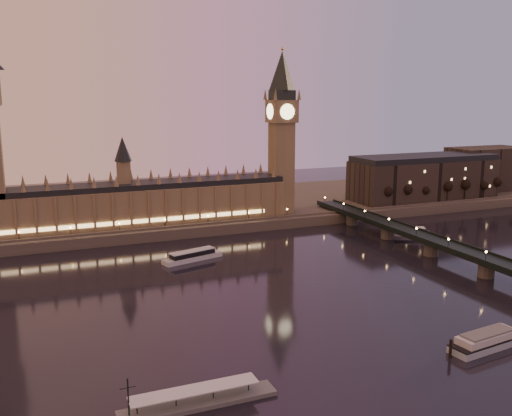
{
  "coord_description": "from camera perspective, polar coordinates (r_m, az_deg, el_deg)",
  "views": [
    {
      "loc": [
        -99.78,
        -208.42,
        82.31
      ],
      "look_at": [
        0.87,
        35.0,
        29.04
      ],
      "focal_mm": 40.0,
      "sensor_mm": 36.0,
      "label": 1
    }
  ],
  "objects": [
    {
      "name": "bare_tree_2",
      "position": [
        416.27,
        16.76,
        1.81
      ],
      "size": [
        6.72,
        6.72,
        13.66
      ],
      "color": "black",
      "rests_on": "ground"
    },
    {
      "name": "cruise_boat_a",
      "position": [
        288.02,
        -6.37,
        -4.78
      ],
      "size": [
        32.35,
        15.22,
        5.07
      ],
      "rotation": [
        0.0,
        0.0,
        0.28
      ],
      "color": "silver",
      "rests_on": "ground"
    },
    {
      "name": "big_ben",
      "position": [
        363.99,
        2.59,
        8.53
      ],
      "size": [
        17.68,
        17.68,
        104.0
      ],
      "color": "brown",
      "rests_on": "ground"
    },
    {
      "name": "city_block",
      "position": [
        453.46,
        18.37,
        3.24
      ],
      "size": [
        155.0,
        45.0,
        34.0
      ],
      "color": "black",
      "rests_on": "ground"
    },
    {
      "name": "far_embankment",
      "position": [
        403.2,
        -3.23,
        0.07
      ],
      "size": [
        560.0,
        130.0,
        6.0
      ],
      "primitive_type": "cube",
      "color": "#423D35",
      "rests_on": "ground"
    },
    {
      "name": "cruise_boat_b",
      "position": [
        347.44,
        14.89,
        -2.3
      ],
      "size": [
        26.49,
        17.25,
        4.84
      ],
      "rotation": [
        0.0,
        0.0,
        -0.45
      ],
      "color": "silver",
      "rests_on": "ground"
    },
    {
      "name": "bare_tree_1",
      "position": [
        406.18,
        14.96,
        1.68
      ],
      "size": [
        6.72,
        6.72,
        13.66
      ],
      "color": "black",
      "rests_on": "ground"
    },
    {
      "name": "pontoon_pier",
      "position": [
        162.09,
        -5.84,
        -18.64
      ],
      "size": [
        43.25,
        7.21,
        11.53
      ],
      "color": "#595B5E",
      "rests_on": "ground"
    },
    {
      "name": "bare_tree_0",
      "position": [
        396.51,
        13.07,
        1.54
      ],
      "size": [
        6.72,
        6.72,
        13.66
      ],
      "color": "black",
      "rests_on": "ground"
    },
    {
      "name": "palace_of_westminster",
      "position": [
        340.21,
        -12.0,
        0.92
      ],
      "size": [
        180.0,
        26.62,
        52.0
      ],
      "color": "brown",
      "rests_on": "ground"
    },
    {
      "name": "bare_tree_4",
      "position": [
        437.62,
        20.11,
        2.05
      ],
      "size": [
        6.72,
        6.72,
        13.66
      ],
      "color": "black",
      "rests_on": "ground"
    },
    {
      "name": "ground",
      "position": [
        245.29,
        2.97,
        -8.19
      ],
      "size": [
        700.0,
        700.0,
        0.0
      ],
      "primitive_type": "plane",
      "color": "black",
      "rests_on": "ground"
    },
    {
      "name": "bare_tree_3",
      "position": [
        426.76,
        18.48,
        1.93
      ],
      "size": [
        6.72,
        6.72,
        13.66
      ],
      "color": "black",
      "rests_on": "ground"
    },
    {
      "name": "moored_barge",
      "position": [
        206.49,
        22.08,
        -12.18
      ],
      "size": [
        32.66,
        11.41,
        6.03
      ],
      "rotation": [
        0.0,
        0.0,
        0.12
      ],
      "color": "#9AB1C4",
      "rests_on": "ground"
    },
    {
      "name": "westminster_bridge",
      "position": [
        293.19,
        19.43,
        -4.42
      ],
      "size": [
        13.2,
        260.0,
        15.3
      ],
      "color": "black",
      "rests_on": "ground"
    },
    {
      "name": "bare_tree_6",
      "position": [
        460.31,
        23.13,
        2.25
      ],
      "size": [
        6.72,
        6.72,
        13.66
      ],
      "color": "black",
      "rests_on": "ground"
    },
    {
      "name": "bare_tree_5",
      "position": [
        448.81,
        21.66,
        2.15
      ],
      "size": [
        6.72,
        6.72,
        13.66
      ],
      "color": "black",
      "rests_on": "ground"
    }
  ]
}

